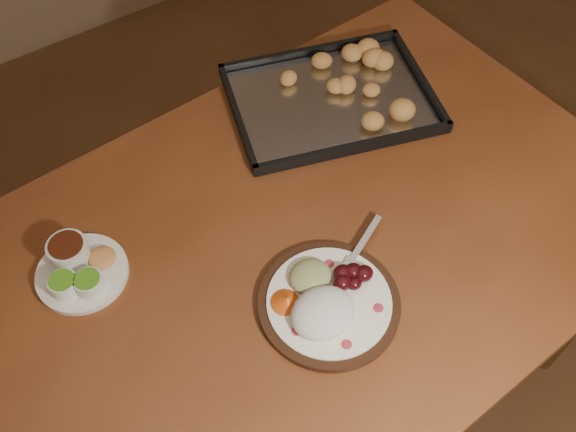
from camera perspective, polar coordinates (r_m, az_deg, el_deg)
ground at (r=1.92m, az=9.12°, el=-16.02°), size 4.00×4.00×0.00m
dining_table at (r=1.31m, az=-1.01°, el=-5.72°), size 1.55×0.98×0.75m
dinner_plate at (r=1.16m, az=3.38°, el=-7.63°), size 0.32×0.26×0.06m
condiment_saucer at (r=1.25m, az=-18.16°, el=-4.43°), size 0.17×0.17×0.06m
baking_tray at (r=1.48m, az=3.79°, el=10.45°), size 0.52×0.45×0.05m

